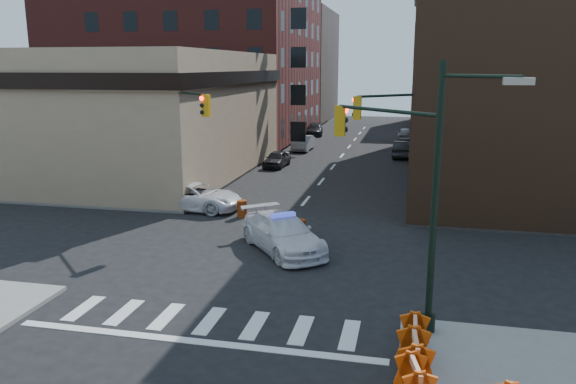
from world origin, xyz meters
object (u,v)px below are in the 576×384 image
at_px(barrel_road, 300,230).
at_px(pedestrian_b, 92,188).
at_px(barricade_nw_a, 192,194).
at_px(pickup, 195,197).
at_px(barrel_bank, 242,209).
at_px(barricade_se_a, 415,337).
at_px(parked_car_wfar, 303,143).
at_px(parked_car_enear, 403,149).
at_px(pedestrian_a, 167,190).
at_px(parked_car_wnear, 277,159).
at_px(police_car, 283,233).

bearing_deg(barrel_road, pedestrian_b, 163.83).
relative_size(pedestrian_b, barricade_nw_a, 1.74).
bearing_deg(pedestrian_b, pickup, -23.36).
height_order(barrel_bank, barricade_se_a, barricade_se_a).
distance_m(parked_car_wfar, parked_car_enear, 9.71).
bearing_deg(parked_car_enear, barricade_se_a, 94.52).
bearing_deg(pedestrian_b, barricade_nw_a, -8.77).
relative_size(pedestrian_a, pedestrian_b, 0.98).
xyz_separation_m(barricade_se_a, barricade_nw_a, (-12.90, 15.76, -0.07)).
xyz_separation_m(parked_car_wfar, barrel_road, (5.21, -28.19, -0.21)).
height_order(parked_car_wnear, pedestrian_a, pedestrian_a).
distance_m(pedestrian_b, barricade_se_a, 22.85).
relative_size(barrel_road, barricade_nw_a, 0.91).
relative_size(police_car, barrel_road, 5.47).
distance_m(barricade_se_a, barricade_nw_a, 20.37).
xyz_separation_m(pedestrian_b, barricade_se_a, (18.23, -13.76, -0.48)).
bearing_deg(barrel_road, police_car, -105.13).
bearing_deg(police_car, parked_car_wnear, 66.30).
relative_size(parked_car_wfar, pedestrian_b, 2.25).
distance_m(parked_car_wnear, barrel_road, 19.67).
bearing_deg(pedestrian_a, barrel_bank, 5.89).
relative_size(parked_car_wnear, barrel_bank, 4.11).
distance_m(police_car, parked_car_enear, 28.08).
height_order(parked_car_wnear, barrel_road, parked_car_wnear).
bearing_deg(pedestrian_a, barricade_se_a, -30.12).
xyz_separation_m(pickup, pedestrian_a, (-1.58, -0.22, 0.33)).
bearing_deg(parked_car_enear, parked_car_wfar, -9.81).
xyz_separation_m(pedestrian_b, barrel_road, (13.00, -3.77, -0.61)).
distance_m(pedestrian_b, barricade_nw_a, 5.72).
xyz_separation_m(police_car, barrel_bank, (-3.41, 5.01, -0.33)).
height_order(police_car, barricade_nw_a, police_car).
bearing_deg(pedestrian_b, barricade_se_a, -66.37).
bearing_deg(parked_car_enear, pedestrian_b, 55.20).
bearing_deg(barrel_bank, parked_car_wnear, 96.53).
bearing_deg(parked_car_wnear, parked_car_wfar, 91.25).
bearing_deg(barricade_nw_a, pedestrian_b, -159.56).
relative_size(police_car, pickup, 1.00).
height_order(pickup, pedestrian_a, pedestrian_a).
relative_size(parked_car_wnear, parked_car_enear, 0.86).
distance_m(police_car, barricade_nw_a, 10.35).
bearing_deg(police_car, barricade_se_a, -93.67).
bearing_deg(barricade_nw_a, pickup, -63.04).
height_order(barricade_se_a, barricade_nw_a, barricade_se_a).
height_order(pickup, barricade_nw_a, pickup).
bearing_deg(barricade_nw_a, barricade_se_a, -50.81).
relative_size(parked_car_enear, pedestrian_b, 2.31).
distance_m(parked_car_wfar, barricade_nw_a, 22.55).
relative_size(police_car, barricade_se_a, 4.25).
relative_size(pickup, barricade_se_a, 4.23).
relative_size(parked_car_wfar, barricade_nw_a, 3.91).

